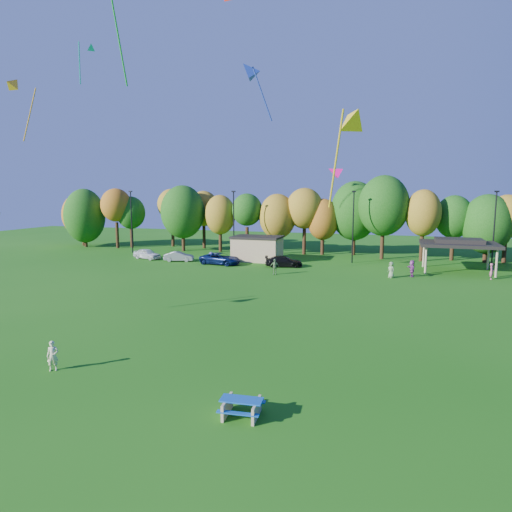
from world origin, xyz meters
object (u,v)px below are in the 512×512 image
(car_d, at_px, (284,261))
(picnic_table, at_px, (242,406))
(car_a, at_px, (147,254))
(car_c, at_px, (220,259))
(kite_flyer, at_px, (53,356))
(car_b, at_px, (179,257))

(car_d, bearing_deg, picnic_table, 177.78)
(car_a, bearing_deg, picnic_table, -128.17)
(car_c, bearing_deg, kite_flyer, -164.64)
(picnic_table, height_order, car_a, car_a)
(picnic_table, relative_size, car_c, 0.35)
(kite_flyer, relative_size, car_b, 0.40)
(kite_flyer, xyz_separation_m, car_a, (-15.83, 35.41, -0.08))
(car_c, distance_m, car_d, 7.97)
(kite_flyer, height_order, car_c, kite_flyer)
(picnic_table, xyz_separation_m, car_a, (-26.50, 37.01, 0.26))
(car_b, distance_m, car_d, 14.06)
(car_d, bearing_deg, kite_flyer, 160.87)
(car_a, relative_size, car_b, 1.07)
(picnic_table, distance_m, car_d, 37.07)
(kite_flyer, bearing_deg, car_a, 83.39)
(car_b, relative_size, car_c, 0.74)
(car_c, bearing_deg, car_b, 90.63)
(picnic_table, relative_size, kite_flyer, 1.18)
(picnic_table, height_order, car_d, car_d)
(car_b, relative_size, car_d, 0.85)
(car_a, distance_m, car_d, 19.10)
(car_a, xyz_separation_m, car_d, (19.09, -0.70, -0.04))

